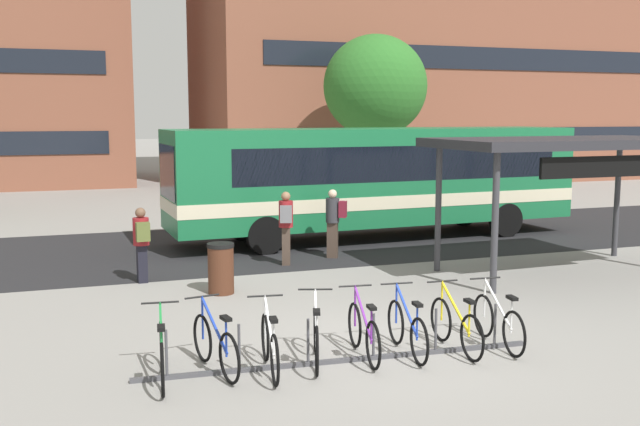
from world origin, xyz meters
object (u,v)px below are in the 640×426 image
object	(u,v)px
parked_bicycle_green_0	(162,355)
parked_bicycle_white_2	(270,346)
commuter_maroon_pack_0	(334,218)
commuter_olive_pack_2	(142,240)
parked_bicycle_blue_5	(407,329)
parked_bicycle_white_7	(498,322)
commuter_grey_pack_1	(286,223)
parked_bicycle_yellow_6	(456,326)
parked_bicycle_purple_4	(364,333)
city_bus	(374,178)
trash_bin	(221,268)
parked_bicycle_blue_1	(215,346)
parked_bicycle_white_3	(316,338)
street_tree_0	(375,86)
transit_shelter	(567,147)

from	to	relation	value
parked_bicycle_green_0	parked_bicycle_white_2	distance (m)	1.48
commuter_maroon_pack_0	commuter_olive_pack_2	size ratio (longest dim) A/B	1.07
parked_bicycle_blue_5	parked_bicycle_green_0	bearing A→B (deg)	95.22
parked_bicycle_green_0	commuter_olive_pack_2	size ratio (longest dim) A/B	1.06
parked_bicycle_white_7	commuter_grey_pack_1	xyz separation A→B (m)	(-1.38, 7.00, 0.64)
parked_bicycle_white_7	parked_bicycle_yellow_6	bearing A→B (deg)	93.25
parked_bicycle_white_2	parked_bicycle_blue_5	distance (m)	2.16
parked_bicycle_purple_4	parked_bicycle_blue_5	size ratio (longest dim) A/B	1.00
city_bus	trash_bin	size ratio (longest dim) A/B	11.77
parked_bicycle_purple_4	parked_bicycle_blue_5	distance (m)	0.69
parked_bicycle_purple_4	parked_bicycle_yellow_6	distance (m)	1.47
city_bus	commuter_maroon_pack_0	bearing A→B (deg)	45.85
city_bus	parked_bicycle_blue_5	distance (m)	10.43
parked_bicycle_blue_1	parked_bicycle_purple_4	size ratio (longest dim) A/B	0.99
parked_bicycle_white_2	parked_bicycle_white_7	world-z (taller)	same
parked_bicycle_white_2	parked_bicycle_yellow_6	world-z (taller)	same
parked_bicycle_green_0	trash_bin	bearing A→B (deg)	-14.54
parked_bicycle_blue_1	parked_bicycle_white_2	xyz separation A→B (m)	(0.72, -0.27, 0.00)
city_bus	parked_bicycle_white_7	bearing A→B (deg)	75.41
parked_bicycle_blue_5	parked_bicycle_white_7	distance (m)	1.51
parked_bicycle_blue_1	commuter_olive_pack_2	distance (m)	5.98
parked_bicycle_blue_5	commuter_olive_pack_2	size ratio (longest dim) A/B	1.06
parked_bicycle_white_2	trash_bin	distance (m)	4.72
parked_bicycle_white_3	parked_bicycle_yellow_6	distance (m)	2.21
parked_bicycle_blue_1	trash_bin	distance (m)	4.55
parked_bicycle_white_2	parked_bicycle_blue_1	bearing A→B (deg)	77.12
parked_bicycle_blue_1	street_tree_0	world-z (taller)	street_tree_0
parked_bicycle_blue_5	commuter_maroon_pack_0	distance (m)	7.51
parked_bicycle_green_0	street_tree_0	xyz separation A→B (m)	(11.34, 19.11, 4.40)
city_bus	parked_bicycle_yellow_6	distance (m)	10.28
parked_bicycle_white_3	transit_shelter	distance (m)	8.64
parked_bicycle_purple_4	trash_bin	world-z (taller)	trash_bin
parked_bicycle_purple_4	parked_bicycle_white_7	bearing A→B (deg)	-88.16
parked_bicycle_white_2	street_tree_0	world-z (taller)	street_tree_0
parked_bicycle_purple_4	commuter_grey_pack_1	distance (m)	6.89
parked_bicycle_blue_1	parked_bicycle_blue_5	bearing A→B (deg)	-104.10
street_tree_0	parked_bicycle_green_0	bearing A→B (deg)	-120.68
city_bus	parked_bicycle_purple_4	world-z (taller)	city_bus
commuter_grey_pack_1	commuter_olive_pack_2	size ratio (longest dim) A/B	1.09
parked_bicycle_purple_4	commuter_olive_pack_2	bearing A→B (deg)	30.41
transit_shelter	street_tree_0	size ratio (longest dim) A/B	0.87
city_bus	transit_shelter	xyz separation A→B (m)	(2.24, -5.69, 1.09)
transit_shelter	parked_bicycle_white_2	bearing A→B (deg)	-154.32
parked_bicycle_white_7	trash_bin	distance (m)	5.85
parked_bicycle_white_2	commuter_maroon_pack_0	size ratio (longest dim) A/B	0.99
commuter_olive_pack_2	parked_bicycle_white_7	bearing A→B (deg)	-146.20
parked_bicycle_purple_4	parked_bicycle_green_0	bearing A→B (deg)	97.55
parked_bicycle_white_3	parked_bicycle_blue_1	bearing A→B (deg)	103.10
parked_bicycle_green_0	parked_bicycle_white_3	world-z (taller)	same
parked_bicycle_green_0	city_bus	bearing A→B (deg)	-30.82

